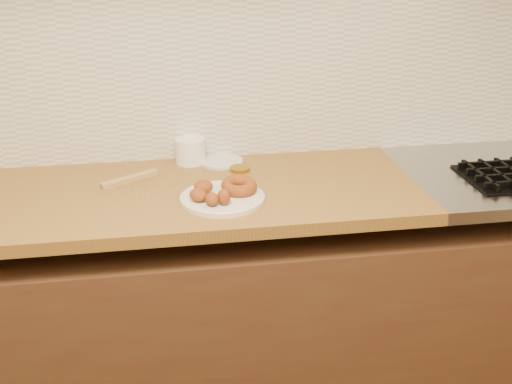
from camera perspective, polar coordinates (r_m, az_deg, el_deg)
The scene contains 11 objects.
wall_back at distance 2.24m, azimuth -0.90°, elevation 14.42°, with size 4.00×0.02×2.70m, color #C3B195.
base_cabinet at distance 2.31m, azimuth 0.41°, elevation -11.19°, with size 3.60×0.60×0.77m, color #48321B.
butcher_block at distance 2.07m, azimuth -17.57°, elevation -0.96°, with size 2.30×0.62×0.04m, color olive.
backsplash at distance 2.26m, azimuth -0.83°, elevation 10.61°, with size 3.60×0.02×0.60m, color beige.
donut_plate at distance 1.94m, azimuth -3.01°, elevation -0.57°, with size 0.26×0.26×0.01m, color silver.
ring_donut at distance 1.96m, azimuth -1.54°, elevation 0.53°, with size 0.11×0.11×0.04m, color #94401B.
fried_dough_chunks at distance 1.91m, azimuth -4.31°, elevation -0.12°, with size 0.13×0.17×0.05m.
plastic_tub at distance 2.25m, azimuth -5.85°, elevation 3.67°, with size 0.10×0.10×0.09m, color white.
tub_lid at distance 2.25m, azimuth -3.09°, elevation 2.71°, with size 0.15×0.15×0.01m, color silver.
brass_jar_lid at distance 2.18m, azimuth -1.44°, elevation 2.07°, with size 0.07×0.07×0.01m, color #A4791C.
wooden_utensil at distance 2.13m, azimuth -11.17°, elevation 1.15°, with size 0.20×0.02×0.02m, color tan.
Camera 1 is at (-0.33, -0.19, 1.68)m, focal length 45.00 mm.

